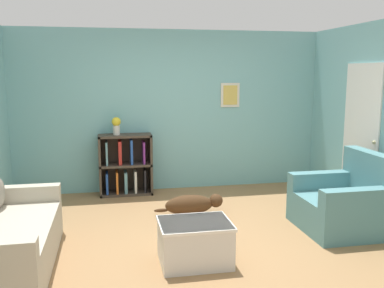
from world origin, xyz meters
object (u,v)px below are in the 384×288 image
object	(u,v)px
couch	(1,239)
bookshelf	(125,165)
coffee_table	(195,241)
vase	(116,125)
recliner_chair	(346,203)
dog	(192,204)

from	to	relation	value
couch	bookshelf	bearing A→B (deg)	61.98
coffee_table	vase	size ratio (longest dim) A/B	2.61
recliner_chair	couch	bearing A→B (deg)	-174.85
couch	vase	bearing A→B (deg)	64.11
dog	vase	distance (m)	1.82
recliner_chair	coffee_table	world-z (taller)	recliner_chair
couch	recliner_chair	bearing A→B (deg)	5.15
bookshelf	dog	bearing A→B (deg)	-54.89
recliner_chair	dog	bearing A→B (deg)	152.55
dog	vase	xyz separation A→B (m)	(-0.97, 1.18, 0.97)
couch	coffee_table	xyz separation A→B (m)	(1.89, -0.23, -0.08)
vase	bookshelf	bearing A→B (deg)	9.43
dog	vase	size ratio (longest dim) A/B	3.44
dog	vase	bearing A→B (deg)	129.40
recliner_chair	vase	size ratio (longest dim) A/B	3.70
bookshelf	recliner_chair	distance (m)	3.35
couch	dog	xyz separation A→B (m)	(2.16, 1.26, -0.17)
coffee_table	dog	xyz separation A→B (m)	(0.27, 1.49, -0.09)
couch	dog	distance (m)	2.51
couch	coffee_table	bearing A→B (deg)	-6.99
couch	dog	bearing A→B (deg)	30.28
bookshelf	vase	distance (m)	0.67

